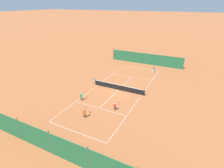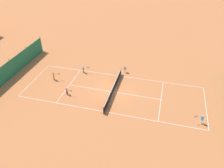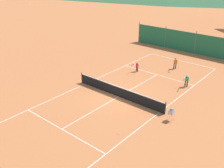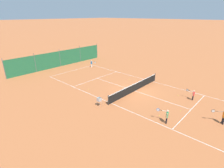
% 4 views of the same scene
% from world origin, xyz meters
% --- Properties ---
extents(ground_plane, '(600.00, 600.00, 0.00)m').
position_xyz_m(ground_plane, '(0.00, 0.00, 0.00)').
color(ground_plane, '#BC6638').
extents(court_line_markings, '(8.25, 23.85, 0.01)m').
position_xyz_m(court_line_markings, '(0.00, 0.00, 0.00)').
color(court_line_markings, white).
rests_on(court_line_markings, ground).
extents(tennis_net, '(9.18, 0.08, 1.06)m').
position_xyz_m(tennis_net, '(0.00, 0.00, 0.50)').
color(tennis_net, '#2D2D2D').
rests_on(tennis_net, ground).
extents(windscreen_fence_far, '(17.28, 0.08, 2.90)m').
position_xyz_m(windscreen_fence_far, '(-0.00, 15.50, 1.31)').
color(windscreen_fence_far, '#236B42').
rests_on(windscreen_fence_far, ground).
extents(player_near_baseline, '(0.41, 1.05, 1.21)m').
position_xyz_m(player_near_baseline, '(-3.16, -11.06, 0.71)').
color(player_near_baseline, white).
rests_on(player_near_baseline, ground).
extents(player_far_service, '(0.40, 0.93, 1.09)m').
position_xyz_m(player_far_service, '(-2.12, 5.73, 0.64)').
color(player_far_service, black).
rests_on(player_far_service, ground).
extents(player_near_service, '(0.40, 1.06, 1.22)m').
position_xyz_m(player_near_service, '(3.60, 5.60, 0.71)').
color(player_near_service, black).
rests_on(player_near_service, ground).
extents(player_far_baseline, '(0.53, 1.06, 1.26)m').
position_xyz_m(player_far_baseline, '(0.63, 9.05, 0.74)').
color(player_far_baseline, black).
rests_on(player_far_baseline, ground).
extents(tennis_ball_service_box, '(0.07, 0.07, 0.07)m').
position_xyz_m(tennis_ball_service_box, '(0.91, 5.79, 0.03)').
color(tennis_ball_service_box, '#CCE033').
rests_on(tennis_ball_service_box, ground).
extents(tennis_ball_by_net_right, '(0.07, 0.07, 0.07)m').
position_xyz_m(tennis_ball_by_net_right, '(-3.33, 6.24, 0.03)').
color(tennis_ball_by_net_right, '#CCE033').
rests_on(tennis_ball_by_net_right, ground).
extents(tennis_ball_alley_right, '(0.07, 0.07, 0.07)m').
position_xyz_m(tennis_ball_alley_right, '(-2.65, -2.75, 0.03)').
color(tennis_ball_alley_right, '#CCE033').
rests_on(tennis_ball_alley_right, ground).
extents(tennis_ball_mid_court, '(0.07, 0.07, 0.07)m').
position_xyz_m(tennis_ball_mid_court, '(-1.29, -5.66, 0.03)').
color(tennis_ball_mid_court, '#CCE033').
rests_on(tennis_ball_mid_court, ground).
extents(tennis_ball_alley_left, '(0.07, 0.07, 0.07)m').
position_xyz_m(tennis_ball_alley_left, '(-2.79, -1.10, 0.03)').
color(tennis_ball_alley_left, '#CCE033').
rests_on(tennis_ball_alley_left, ground).
extents(tennis_ball_near_corner, '(0.07, 0.07, 0.07)m').
position_xyz_m(tennis_ball_near_corner, '(3.38, -4.31, 0.03)').
color(tennis_ball_near_corner, '#CCE033').
rests_on(tennis_ball_near_corner, ground).
extents(tennis_ball_by_net_left, '(0.07, 0.07, 0.07)m').
position_xyz_m(tennis_ball_by_net_left, '(-2.16, 4.24, 0.03)').
color(tennis_ball_by_net_left, '#CCE033').
rests_on(tennis_ball_by_net_left, ground).
extents(tennis_ball_far_corner, '(0.07, 0.07, 0.07)m').
position_xyz_m(tennis_ball_far_corner, '(2.99, 4.70, 0.03)').
color(tennis_ball_far_corner, '#CCE033').
rests_on(tennis_ball_far_corner, ground).
extents(ball_hopper, '(0.36, 0.36, 0.89)m').
position_xyz_m(ball_hopper, '(5.29, -0.50, 0.65)').
color(ball_hopper, '#B7B7BC').
rests_on(ball_hopper, ground).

